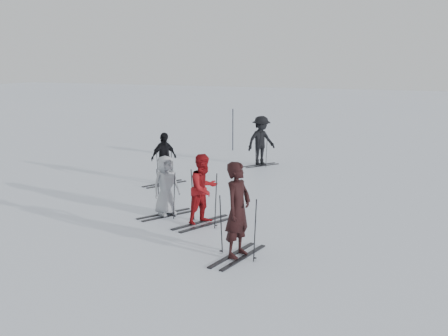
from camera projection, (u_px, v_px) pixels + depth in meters
name	position (u px, v px, depth m)	size (l,w,h in m)	color
ground	(209.00, 212.00, 14.85)	(120.00, 120.00, 0.00)	silver
skier_near_dark	(238.00, 211.00, 11.30)	(0.71, 0.47, 1.95)	black
skier_red	(204.00, 190.00, 13.60)	(0.83, 0.65, 1.71)	maroon
skier_grey	(166.00, 186.00, 14.38)	(0.75, 0.49, 1.54)	#9A9EA3
skier_uphill_left	(164.00, 159.00, 17.91)	(0.97, 0.40, 1.65)	black
skier_uphill_far	(261.00, 141.00, 21.01)	(1.19, 0.68, 1.84)	black
skis_near_dark	(238.00, 226.00, 11.37)	(0.95, 1.79, 1.31)	black
skis_red	(204.00, 197.00, 13.63)	(0.99, 1.87, 1.36)	black
skis_grey	(166.00, 192.00, 14.41)	(0.88, 1.67, 1.22)	black
skis_uphill_left	(164.00, 166.00, 17.95)	(0.85, 1.60, 1.17)	black
skis_uphill_far	(261.00, 151.00, 21.08)	(0.82, 1.55, 1.13)	black
piste_marker	(233.00, 130.00, 24.48)	(0.04, 0.04, 1.83)	black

